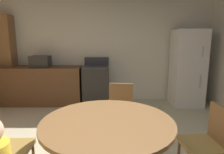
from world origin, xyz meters
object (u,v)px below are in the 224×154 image
(oven_range, at_px, (96,85))
(chair_west, at_px, (1,146))
(refrigerator, at_px, (187,68))
(dining_table, at_px, (107,134))
(microwave, at_px, (40,61))
(chair_east, at_px, (208,140))
(chair_north, at_px, (120,108))

(oven_range, xyz_separation_m, chair_west, (-0.73, -2.80, 0.03))
(refrigerator, distance_m, dining_table, 3.28)
(refrigerator, height_order, microwave, refrigerator)
(microwave, xyz_separation_m, chair_west, (0.57, -2.80, -0.53))
(microwave, xyz_separation_m, chair_east, (2.70, -2.70, -0.53))
(oven_range, bearing_deg, dining_table, -83.07)
(oven_range, distance_m, chair_west, 2.90)
(refrigerator, bearing_deg, oven_range, 178.56)
(dining_table, distance_m, chair_west, 1.07)
(oven_range, bearing_deg, microwave, -179.84)
(chair_east, bearing_deg, dining_table, 0.00)
(chair_north, bearing_deg, oven_range, -154.36)
(refrigerator, xyz_separation_m, chair_north, (-1.63, -1.68, -0.38))
(refrigerator, xyz_separation_m, dining_table, (-1.80, -2.73, -0.27))
(oven_range, relative_size, chair_east, 1.26)
(refrigerator, height_order, chair_north, refrigerator)
(microwave, bearing_deg, chair_east, -45.00)
(microwave, distance_m, chair_west, 2.91)
(dining_table, distance_m, chair_north, 1.07)
(dining_table, height_order, chair_west, chair_west)
(refrigerator, xyz_separation_m, chair_west, (-2.87, -2.75, -0.38))
(refrigerator, relative_size, microwave, 4.00)
(chair_east, bearing_deg, chair_north, -51.68)
(dining_table, relative_size, chair_north, 1.52)
(chair_north, bearing_deg, refrigerator, 145.00)
(chair_west, bearing_deg, dining_table, 0.00)
(refrigerator, bearing_deg, microwave, 179.17)
(microwave, bearing_deg, chair_west, -78.41)
(dining_table, bearing_deg, microwave, 120.54)
(oven_range, bearing_deg, chair_east, -62.63)
(refrigerator, height_order, chair_east, refrigerator)
(refrigerator, relative_size, chair_west, 2.02)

